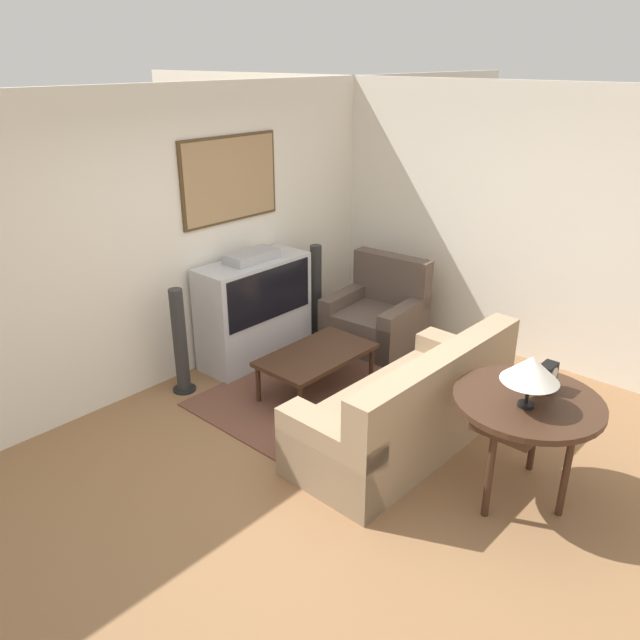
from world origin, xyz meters
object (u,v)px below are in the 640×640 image
object	(u,v)px
couch	(409,410)
table_lamp	(531,369)
coffee_table	(316,357)
mantel_clock	(547,377)
armchair	(377,318)
speaker_tower_right	(316,292)
speaker_tower_left	(180,344)
console_table	(528,408)
tv	(254,309)

from	to	relation	value
couch	table_lamp	size ratio (longest dim) A/B	5.34
coffee_table	mantel_clock	distance (m)	2.15
armchair	mantel_clock	world-z (taller)	mantel_clock
armchair	speaker_tower_right	world-z (taller)	speaker_tower_right
couch	speaker_tower_left	size ratio (longest dim) A/B	1.99
couch	armchair	distance (m)	1.93
console_table	table_lamp	world-z (taller)	table_lamp
couch	speaker_tower_left	distance (m)	2.18
coffee_table	console_table	world-z (taller)	console_table
table_lamp	speaker_tower_right	bearing A→B (deg)	67.22
console_table	tv	bearing A→B (deg)	85.35
coffee_table	mantel_clock	xyz separation A→B (m)	(0.06, -2.08, 0.52)
console_table	speaker_tower_right	xyz separation A→B (m)	(1.16, 3.00, -0.23)
armchair	mantel_clock	bearing A→B (deg)	-31.86
speaker_tower_left	speaker_tower_right	bearing A→B (deg)	0.00
couch	speaker_tower_left	world-z (taller)	speaker_tower_left
coffee_table	console_table	xyz separation A→B (m)	(-0.14, -2.06, 0.35)
armchair	coffee_table	distance (m)	1.26
tv	console_table	world-z (taller)	tv
tv	coffee_table	xyz separation A→B (m)	(-0.11, -0.95, -0.18)
speaker_tower_left	couch	bearing A→B (deg)	-71.93
tv	console_table	distance (m)	3.02
table_lamp	mantel_clock	distance (m)	0.35
armchair	speaker_tower_right	bearing A→B (deg)	-169.02
tv	armchair	bearing A→B (deg)	-32.24
mantel_clock	speaker_tower_right	distance (m)	3.20
mantel_clock	couch	bearing A→B (deg)	101.51
console_table	mantel_clock	distance (m)	0.26
mantel_clock	speaker_tower_left	world-z (taller)	speaker_tower_left
console_table	table_lamp	distance (m)	0.36
tv	armchair	distance (m)	1.35
couch	mantel_clock	size ratio (longest dim) A/B	10.34
armchair	table_lamp	distance (m)	2.85
mantel_clock	tv	bearing A→B (deg)	89.06
speaker_tower_left	speaker_tower_right	distance (m)	1.84
couch	armchair	xyz separation A→B (m)	(1.37, 1.36, -0.02)
console_table	speaker_tower_left	xyz separation A→B (m)	(-0.68, 3.00, -0.23)
console_table	table_lamp	size ratio (longest dim) A/B	2.66
coffee_table	speaker_tower_left	xyz separation A→B (m)	(-0.81, 0.94, 0.11)
couch	armchair	size ratio (longest dim) A/B	2.09
tv	speaker_tower_left	distance (m)	0.92
tv	coffee_table	bearing A→B (deg)	-96.55
speaker_tower_left	speaker_tower_right	world-z (taller)	same
speaker_tower_left	console_table	bearing A→B (deg)	-77.32
armchair	coffee_table	xyz separation A→B (m)	(-1.23, -0.24, 0.07)
armchair	console_table	size ratio (longest dim) A/B	0.96
table_lamp	speaker_tower_right	world-z (taller)	table_lamp
couch	mantel_clock	distance (m)	1.13
coffee_table	mantel_clock	bearing A→B (deg)	-88.39
tv	mantel_clock	xyz separation A→B (m)	(-0.05, -3.03, 0.34)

